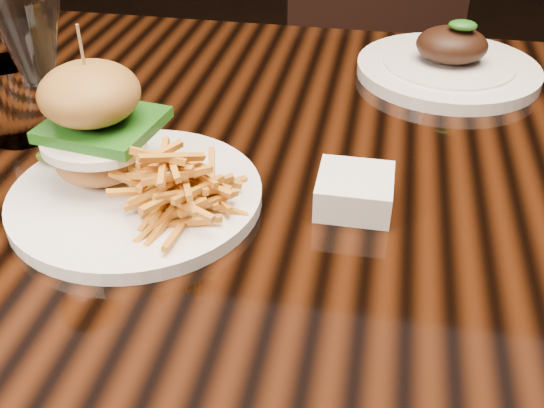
% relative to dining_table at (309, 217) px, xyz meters
% --- Properties ---
extents(dining_table, '(1.60, 0.90, 0.75)m').
position_rel_dining_table_xyz_m(dining_table, '(0.00, 0.00, 0.00)').
color(dining_table, black).
rests_on(dining_table, ground).
extents(burger_plate, '(0.26, 0.26, 0.18)m').
position_rel_dining_table_xyz_m(burger_plate, '(-0.17, -0.11, 0.12)').
color(burger_plate, silver).
rests_on(burger_plate, dining_table).
extents(ramekin, '(0.09, 0.09, 0.04)m').
position_rel_dining_table_xyz_m(ramekin, '(0.05, -0.07, 0.09)').
color(ramekin, silver).
rests_on(ramekin, dining_table).
extents(wine_glass, '(0.08, 0.08, 0.21)m').
position_rel_dining_table_xyz_m(wine_glass, '(-0.27, -0.08, 0.23)').
color(wine_glass, white).
rests_on(wine_glass, dining_table).
extents(water_tumbler, '(0.07, 0.07, 0.10)m').
position_rel_dining_table_xyz_m(water_tumbler, '(-0.36, -0.00, 0.12)').
color(water_tumbler, white).
rests_on(water_tumbler, dining_table).
extents(far_dish, '(0.26, 0.26, 0.09)m').
position_rel_dining_table_xyz_m(far_dish, '(0.16, 0.28, 0.09)').
color(far_dish, silver).
rests_on(far_dish, dining_table).
extents(chair_far, '(0.57, 0.57, 0.95)m').
position_rel_dining_table_xyz_m(chair_far, '(0.07, 0.89, -0.13)').
color(chair_far, black).
rests_on(chair_far, ground).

